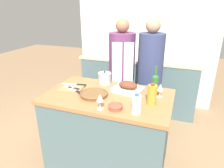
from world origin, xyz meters
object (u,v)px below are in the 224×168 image
object	(u,v)px
cutting_board	(71,89)
wine_bottle_green	(155,83)
juice_jug	(152,95)
condiment_bottle_extra	(129,50)
wine_glass_left	(160,88)
person_cook_aproned	(122,71)
roasting_pan	(128,88)
knife_paring	(75,90)
wicker_basket	(94,94)
condiment_bottle_tall	(162,56)
knife_bread	(73,88)
wine_glass_right	(100,98)
mixing_bowl	(115,107)
stand_mixer	(105,46)
milk_jug	(136,104)
knife_chef	(75,84)
person_cook_guest	(150,73)
stock_pot	(105,78)
condiment_bottle_short	(142,53)

from	to	relation	value
cutting_board	wine_bottle_green	xyz separation A→B (m)	(0.90, 0.20, 0.11)
juice_jug	condiment_bottle_extra	size ratio (longest dim) A/B	0.97
wine_glass_left	condiment_bottle_extra	world-z (taller)	condiment_bottle_extra
wine_bottle_green	person_cook_aproned	xyz separation A→B (m)	(-0.56, 0.64, -0.12)
cutting_board	juice_jug	distance (m)	0.92
roasting_pan	knife_paring	distance (m)	0.58
wicker_basket	roasting_pan	bearing A→B (deg)	37.98
condiment_bottle_tall	condiment_bottle_extra	xyz separation A→B (m)	(-0.60, 0.21, 0.02)
condiment_bottle_tall	knife_bread	bearing A→B (deg)	-120.26
knife_bread	person_cook_aproned	size ratio (longest dim) A/B	0.12
wine_glass_right	mixing_bowl	bearing A→B (deg)	19.46
condiment_bottle_extra	wicker_basket	bearing A→B (deg)	-86.84
roasting_pan	person_cook_aproned	bearing A→B (deg)	112.52
wine_glass_left	wicker_basket	bearing A→B (deg)	-161.69
wine_bottle_green	condiment_bottle_tall	bearing A→B (deg)	93.50
stand_mixer	condiment_bottle_tall	world-z (taller)	stand_mixer
milk_jug	knife_chef	distance (m)	0.91
juice_jug	knife_bread	xyz separation A→B (m)	(-0.89, 0.05, -0.08)
person_cook_guest	milk_jug	bearing A→B (deg)	-79.25
wine_bottle_green	wine_glass_right	world-z (taller)	wine_bottle_green
wine_bottle_green	knife_bread	size ratio (longest dim) A/B	1.60
knife_paring	person_cook_guest	bearing A→B (deg)	52.53
cutting_board	condiment_bottle_extra	distance (m)	1.62
roasting_pan	stand_mixer	size ratio (longest dim) A/B	1.00
cutting_board	wine_bottle_green	distance (m)	0.93
stock_pot	roasting_pan	bearing A→B (deg)	-22.77
mixing_bowl	knife_paring	size ratio (longest dim) A/B	0.59
milk_jug	person_cook_guest	xyz separation A→B (m)	(-0.07, 1.09, -0.07)
condiment_bottle_short	knife_chef	bearing A→B (deg)	-107.76
cutting_board	wine_glass_left	distance (m)	0.98
stand_mixer	knife_bread	bearing A→B (deg)	-81.73
wicker_basket	person_cook_aproned	world-z (taller)	person_cook_aproned
knife_paring	condiment_bottle_short	world-z (taller)	condiment_bottle_short
person_cook_aproned	person_cook_guest	distance (m)	0.41
stand_mixer	roasting_pan	bearing A→B (deg)	-58.99
wicker_basket	knife_paring	bearing A→B (deg)	173.66
roasting_pan	condiment_bottle_tall	xyz separation A→B (m)	(0.21, 1.23, 0.09)
person_cook_aproned	knife_paring	bearing A→B (deg)	-126.56
wicker_basket	wine_glass_left	world-z (taller)	wine_glass_left
cutting_board	wine_glass_right	distance (m)	0.59
roasting_pan	juice_jug	xyz separation A→B (m)	(0.29, -0.21, 0.05)
mixing_bowl	condiment_bottle_short	xyz separation A→B (m)	(-0.16, 1.86, 0.09)
stock_pot	knife_paring	size ratio (longest dim) A/B	0.68
condiment_bottle_extra	person_cook_guest	xyz separation A→B (m)	(0.52, -0.78, -0.13)
stock_pot	wine_bottle_green	size ratio (longest dim) A/B	0.52
condiment_bottle_short	person_cook_aproned	world-z (taller)	person_cook_aproned
cutting_board	knife_bread	bearing A→B (deg)	-15.35
wine_glass_left	mixing_bowl	bearing A→B (deg)	-130.91
wine_glass_right	stand_mixer	world-z (taller)	stand_mixer
stock_pot	wine_glass_left	world-z (taller)	stock_pot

